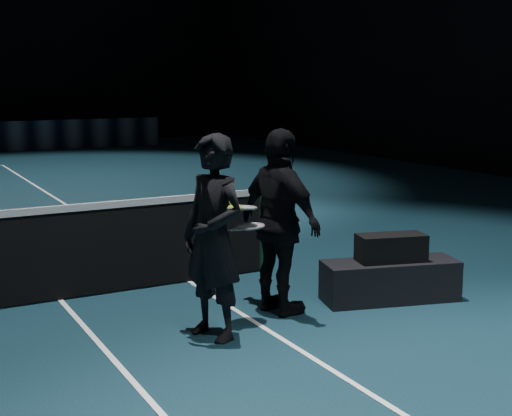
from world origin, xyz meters
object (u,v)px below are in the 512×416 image
Objects in this scene: player_a at (213,238)px; racket_lower at (250,226)px; racket_bag at (391,248)px; tennis_balls at (234,207)px; player_bench at (390,281)px; racket_upper at (243,208)px; player_b at (280,222)px.

player_a reaches higher than racket_lower.
racket_bag is at bearing -21.38° from racket_lower.
player_a is 0.34m from tennis_balls.
player_a reaches higher than tennis_balls.
player_bench is 0.77× the size of player_a.
player_bench is at bearing -21.38° from racket_lower.
racket_lower is (-1.52, 0.06, 0.69)m from player_bench.
racket_lower is at bearing -42.66° from racket_upper.
player_a reaches higher than player_bench.
racket_upper is (-0.06, 0.02, 0.17)m from racket_lower.
player_bench is 11.10× the size of tennis_balls.
racket_upper is at bearing 141.34° from racket_lower.
racket_bag is 0.98× the size of racket_upper.
racket_upper is at bearing 93.36° from player_b.
racket_bag reaches higher than player_bench.
player_a is 0.85m from player_b.
racket_bag is 1.98m from player_a.
racket_bag is at bearing -0.17° from tennis_balls.
player_a is 1.00× the size of player_b.
racket_upper is at bearing 32.56° from tennis_balls.
player_bench is 1.80m from racket_upper.
tennis_balls is at bearing -164.79° from player_bench.
player_b is at bearing -174.23° from player_bench.
player_b is at bearing -9.08° from racket_upper.
racket_upper is (-1.58, 0.09, 0.86)m from player_bench.
player_a reaches higher than racket_bag.
racket_bag is 1.57m from racket_lower.
player_bench is at bearing -26.07° from racket_upper.
player_bench is 0.77× the size of player_b.
player_a is at bearing 98.44° from player_b.
racket_bag is at bearing 72.63° from player_a.
racket_bag is at bearing -110.15° from player_b.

